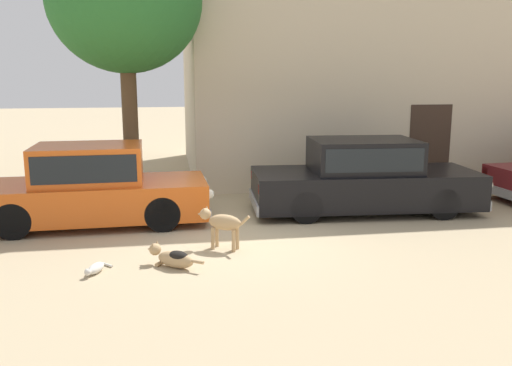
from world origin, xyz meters
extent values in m
plane|color=tan|center=(0.00, 0.00, 0.00)|extent=(80.00, 80.00, 0.00)
cube|color=#D15619|center=(-2.59, 1.18, 0.49)|extent=(4.33, 1.81, 0.68)
cube|color=#D15619|center=(-2.63, 1.18, 1.18)|extent=(2.01, 1.51, 0.71)
cube|color=black|center=(-2.63, 1.18, 1.19)|extent=(1.85, 1.53, 0.50)
cube|color=#999BA0|center=(-0.47, 1.23, 0.26)|extent=(0.16, 1.67, 0.20)
sphere|color=silver|center=(-0.45, 1.91, 0.64)|extent=(0.20, 0.20, 0.20)
sphere|color=silver|center=(-0.42, 0.56, 0.64)|extent=(0.20, 0.20, 0.20)
cylinder|color=black|center=(-1.32, 1.97, 0.33)|extent=(0.66, 0.22, 0.65)
cylinder|color=black|center=(-1.28, 0.46, 0.33)|extent=(0.66, 0.22, 0.65)
cylinder|color=black|center=(-3.89, 1.90, 0.33)|extent=(0.66, 0.22, 0.65)
cylinder|color=black|center=(-3.85, 0.40, 0.33)|extent=(0.66, 0.22, 0.65)
cube|color=black|center=(2.89, 1.26, 0.51)|extent=(4.72, 2.09, 0.72)
cube|color=black|center=(2.84, 1.26, 1.20)|extent=(2.22, 1.67, 0.66)
cube|color=black|center=(2.84, 1.26, 1.21)|extent=(2.05, 1.69, 0.46)
cube|color=#999BA0|center=(5.17, 1.11, 0.26)|extent=(0.24, 1.75, 0.20)
cube|color=#999BA0|center=(0.61, 1.41, 0.26)|extent=(0.24, 1.75, 0.20)
sphere|color=silver|center=(5.25, 1.82, 0.67)|extent=(0.20, 0.20, 0.20)
sphere|color=silver|center=(5.15, 0.40, 0.67)|extent=(0.20, 0.20, 0.20)
cube|color=red|center=(0.66, 2.18, 0.69)|extent=(0.05, 0.18, 0.18)
cube|color=red|center=(0.56, 0.64, 0.69)|extent=(0.05, 0.18, 0.18)
cylinder|color=black|center=(4.32, 1.96, 0.32)|extent=(0.65, 0.24, 0.64)
cylinder|color=black|center=(4.22, 0.38, 0.32)|extent=(0.65, 0.24, 0.64)
cylinder|color=black|center=(1.56, 2.14, 0.32)|extent=(0.65, 0.24, 0.64)
cylinder|color=black|center=(1.46, 0.56, 0.32)|extent=(0.65, 0.24, 0.64)
cube|color=#999BA0|center=(6.18, 1.30, 0.26)|extent=(0.21, 1.69, 0.20)
cube|color=red|center=(6.14, 2.04, 0.63)|extent=(0.05, 0.18, 0.18)
cube|color=beige|center=(7.93, 6.79, 3.91)|extent=(16.84, 6.76, 7.83)
cube|color=#38281E|center=(5.41, 3.40, 1.05)|extent=(1.10, 0.02, 2.10)
cylinder|color=tan|center=(-1.35, -1.41, 0.03)|extent=(0.11, 0.12, 0.06)
cylinder|color=tan|center=(-1.28, -1.30, 0.03)|extent=(0.11, 0.12, 0.06)
ellipsoid|color=tan|center=(-1.09, -1.52, 0.13)|extent=(0.62, 0.53, 0.25)
ellipsoid|color=black|center=(-1.05, -1.54, 0.19)|extent=(0.39, 0.36, 0.14)
sphere|color=tan|center=(-1.39, -1.30, 0.23)|extent=(0.18, 0.18, 0.18)
cone|color=tan|center=(-1.47, -1.24, 0.22)|extent=(0.14, 0.14, 0.10)
cone|color=tan|center=(-1.42, -1.35, 0.31)|extent=(0.09, 0.09, 0.08)
cone|color=tan|center=(-1.36, -1.26, 0.31)|extent=(0.09, 0.09, 0.08)
cylinder|color=tan|center=(-0.78, -1.74, 0.15)|extent=(0.20, 0.16, 0.05)
cylinder|color=tan|center=(-0.47, -0.74, 0.18)|extent=(0.06, 0.06, 0.37)
cylinder|color=tan|center=(-0.39, -0.60, 0.18)|extent=(0.06, 0.06, 0.37)
cylinder|color=tan|center=(-0.15, -0.93, 0.18)|extent=(0.06, 0.06, 0.37)
cylinder|color=tan|center=(-0.07, -0.79, 0.18)|extent=(0.06, 0.06, 0.37)
ellipsoid|color=tan|center=(-0.27, -0.77, 0.46)|extent=(0.60, 0.48, 0.26)
sphere|color=tan|center=(-0.57, -0.59, 0.57)|extent=(0.19, 0.19, 0.19)
cone|color=tan|center=(-0.65, -0.54, 0.55)|extent=(0.14, 0.14, 0.10)
cone|color=tan|center=(-0.60, -0.64, 0.65)|extent=(0.09, 0.09, 0.08)
cone|color=tan|center=(-0.54, -0.54, 0.65)|extent=(0.09, 0.09, 0.08)
cylinder|color=tan|center=(0.04, -0.95, 0.53)|extent=(0.18, 0.13, 0.18)
ellipsoid|color=beige|center=(-2.24, -1.54, 0.07)|extent=(0.29, 0.41, 0.14)
sphere|color=beige|center=(-2.32, -1.74, 0.09)|extent=(0.10, 0.10, 0.10)
cone|color=beige|center=(-2.30, -1.75, 0.13)|extent=(0.05, 0.05, 0.04)
cone|color=beige|center=(-2.35, -1.73, 0.13)|extent=(0.05, 0.05, 0.04)
cylinder|color=beige|center=(-2.10, -1.29, 0.02)|extent=(0.17, 0.19, 0.04)
cylinder|color=brown|center=(-1.95, 3.10, 1.59)|extent=(0.34, 0.34, 3.18)
camera|label=1|loc=(-1.17, -9.25, 2.83)|focal=37.82mm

